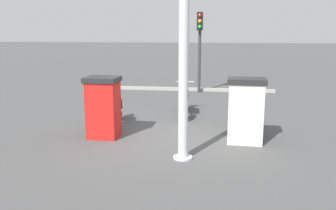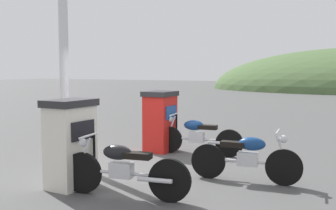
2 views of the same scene
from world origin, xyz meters
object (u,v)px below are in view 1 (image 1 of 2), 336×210
Objects in this scene: fuel_pump_near at (246,110)px; fuel_pump_far at (103,107)px; motorcycle_near_pump at (245,112)px; canopy_support_pole at (184,63)px; motorcycle_extra at (185,99)px; roadside_traffic_light at (200,38)px; motorcycle_far_pump at (115,110)px.

fuel_pump_near is 1.02× the size of fuel_pump_far.
motorcycle_near_pump is 3.13m from canopy_support_pole.
fuel_pump_far is at bearing 146.24° from motorcycle_extra.
roadside_traffic_light is (5.52, 1.46, 1.78)m from motorcycle_near_pump.
canopy_support_pole is at bearing -121.22° from fuel_pump_far.
fuel_pump_near is 0.72× the size of motorcycle_far_pump.
motorcycle_far_pump is (-0.12, 3.48, -0.01)m from motorcycle_near_pump.
motorcycle_far_pump is at bearing 73.71° from fuel_pump_near.
fuel_pump_far is at bearing 90.00° from fuel_pump_near.
fuel_pump_near reaches higher than motorcycle_far_pump.
fuel_pump_near reaches higher than fuel_pump_far.
motorcycle_near_pump is at bearing -88.05° from motorcycle_far_pump.
canopy_support_pole is at bearing 132.90° from fuel_pump_near.
motorcycle_far_pump is 1.06× the size of motorcycle_extra.
fuel_pump_far is 0.46× the size of roadside_traffic_light.
fuel_pump_far is 0.75× the size of motorcycle_extra.
canopy_support_pole is (-3.88, -0.28, 1.48)m from motorcycle_extra.
fuel_pump_near is at bearing -148.64° from motorcycle_extra.
roadside_traffic_light is at bearing -3.50° from motorcycle_extra.
roadside_traffic_light is (5.64, -2.01, 1.79)m from motorcycle_far_pump.
fuel_pump_far reaches higher than motorcycle_far_pump.
motorcycle_near_pump is at bearing -132.01° from motorcycle_extra.
fuel_pump_far is 1.03m from motorcycle_far_pump.
fuel_pump_near is 0.47× the size of roadside_traffic_light.
motorcycle_far_pump is at bearing 0.04° from fuel_pump_far.
fuel_pump_far is 2.68m from canopy_support_pole.
motorcycle_far_pump is at bearing 160.36° from roadside_traffic_light.
motorcycle_extra is (1.66, -1.77, 0.03)m from motorcycle_far_pump.
roadside_traffic_light is at bearing 14.86° from motorcycle_near_pump.
fuel_pump_near is at bearing -90.00° from fuel_pump_far.
fuel_pump_far is 0.37× the size of canopy_support_pole.
fuel_pump_far is 0.70× the size of motorcycle_far_pump.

